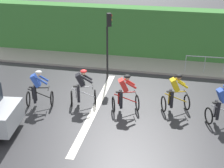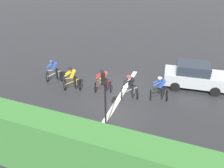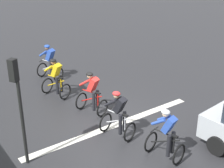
{
  "view_description": "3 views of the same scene",
  "coord_description": "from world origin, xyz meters",
  "px_view_note": "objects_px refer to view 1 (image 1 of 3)",
  "views": [
    {
      "loc": [
        11.71,
        3.09,
        6.93
      ],
      "look_at": [
        -0.04,
        0.63,
        1.22
      ],
      "focal_mm": 51.91,
      "sensor_mm": 36.0,
      "label": 1
    },
    {
      "loc": [
        -12.09,
        -3.92,
        8.33
      ],
      "look_at": [
        -0.6,
        0.35,
        1.05
      ],
      "focal_mm": 36.63,
      "sensor_mm": 36.0,
      "label": 2
    },
    {
      "loc": [
        -6.09,
        -8.7,
        6.54
      ],
      "look_at": [
        0.44,
        0.58,
        1.3
      ],
      "focal_mm": 54.96,
      "sensor_mm": 36.0,
      "label": 3
    }
  ],
  "objects_px": {
    "cyclist_mid": "(125,94)",
    "pedestrian_railing_kerbside": "(215,62)",
    "cyclist_fourth": "(82,88)",
    "cyclist_trailing": "(38,89)",
    "cyclist_lead": "(222,105)",
    "traffic_light_near_crossing": "(108,36)",
    "cyclist_second": "(175,93)"
  },
  "relations": [
    {
      "from": "cyclist_mid",
      "to": "pedestrian_railing_kerbside",
      "type": "relative_size",
      "value": 0.56
    },
    {
      "from": "cyclist_fourth",
      "to": "cyclist_trailing",
      "type": "bearing_deg",
      "value": -75.42
    },
    {
      "from": "cyclist_trailing",
      "to": "cyclist_mid",
      "type": "bearing_deg",
      "value": 95.07
    },
    {
      "from": "cyclist_trailing",
      "to": "pedestrian_railing_kerbside",
      "type": "xyz_separation_m",
      "value": [
        -4.96,
        7.64,
        -0.03
      ]
    },
    {
      "from": "cyclist_lead",
      "to": "pedestrian_railing_kerbside",
      "type": "height_order",
      "value": "cyclist_lead"
    },
    {
      "from": "cyclist_mid",
      "to": "cyclist_fourth",
      "type": "height_order",
      "value": "same"
    },
    {
      "from": "cyclist_fourth",
      "to": "traffic_light_near_crossing",
      "type": "bearing_deg",
      "value": 171.51
    },
    {
      "from": "cyclist_second",
      "to": "pedestrian_railing_kerbside",
      "type": "distance_m",
      "value": 4.57
    },
    {
      "from": "pedestrian_railing_kerbside",
      "to": "cyclist_trailing",
      "type": "bearing_deg",
      "value": -57.0
    },
    {
      "from": "cyclist_lead",
      "to": "cyclist_second",
      "type": "bearing_deg",
      "value": -108.28
    },
    {
      "from": "traffic_light_near_crossing",
      "to": "cyclist_lead",
      "type": "bearing_deg",
      "value": 57.1
    },
    {
      "from": "cyclist_fourth",
      "to": "traffic_light_near_crossing",
      "type": "xyz_separation_m",
      "value": [
        -3.14,
        0.47,
        1.43
      ]
    },
    {
      "from": "cyclist_fourth",
      "to": "cyclist_trailing",
      "type": "height_order",
      "value": "same"
    },
    {
      "from": "cyclist_fourth",
      "to": "traffic_light_near_crossing",
      "type": "relative_size",
      "value": 0.5
    },
    {
      "from": "cyclist_lead",
      "to": "cyclist_fourth",
      "type": "height_order",
      "value": "same"
    },
    {
      "from": "cyclist_mid",
      "to": "cyclist_trailing",
      "type": "bearing_deg",
      "value": -84.93
    },
    {
      "from": "cyclist_fourth",
      "to": "pedestrian_railing_kerbside",
      "type": "xyz_separation_m",
      "value": [
        -4.49,
        5.83,
        -0.03
      ]
    },
    {
      "from": "cyclist_trailing",
      "to": "traffic_light_near_crossing",
      "type": "relative_size",
      "value": 0.5
    },
    {
      "from": "traffic_light_near_crossing",
      "to": "cyclist_mid",
      "type": "bearing_deg",
      "value": 23.24
    },
    {
      "from": "cyclist_lead",
      "to": "pedestrian_railing_kerbside",
      "type": "xyz_separation_m",
      "value": [
        -4.75,
        0.1,
        -0.03
      ]
    },
    {
      "from": "cyclist_trailing",
      "to": "traffic_light_near_crossing",
      "type": "bearing_deg",
      "value": 147.74
    },
    {
      "from": "cyclist_trailing",
      "to": "cyclist_second",
      "type": "bearing_deg",
      "value": 97.96
    },
    {
      "from": "cyclist_lead",
      "to": "cyclist_mid",
      "type": "relative_size",
      "value": 1.0
    },
    {
      "from": "traffic_light_near_crossing",
      "to": "pedestrian_railing_kerbside",
      "type": "distance_m",
      "value": 5.72
    },
    {
      "from": "cyclist_fourth",
      "to": "traffic_light_near_crossing",
      "type": "height_order",
      "value": "traffic_light_near_crossing"
    },
    {
      "from": "cyclist_lead",
      "to": "cyclist_trailing",
      "type": "relative_size",
      "value": 1.0
    },
    {
      "from": "cyclist_second",
      "to": "traffic_light_near_crossing",
      "type": "xyz_separation_m",
      "value": [
        -2.81,
        -3.46,
        1.43
      ]
    },
    {
      "from": "cyclist_mid",
      "to": "pedestrian_railing_kerbside",
      "type": "distance_m",
      "value": 6.09
    },
    {
      "from": "cyclist_second",
      "to": "cyclist_fourth",
      "type": "distance_m",
      "value": 3.95
    },
    {
      "from": "cyclist_lead",
      "to": "cyclist_second",
      "type": "relative_size",
      "value": 1.0
    },
    {
      "from": "cyclist_second",
      "to": "cyclist_lead",
      "type": "bearing_deg",
      "value": 71.72
    },
    {
      "from": "cyclist_mid",
      "to": "traffic_light_near_crossing",
      "type": "xyz_separation_m",
      "value": [
        -3.29,
        -1.41,
        1.43
      ]
    }
  ]
}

